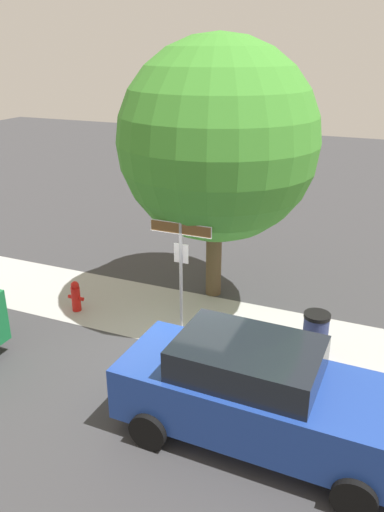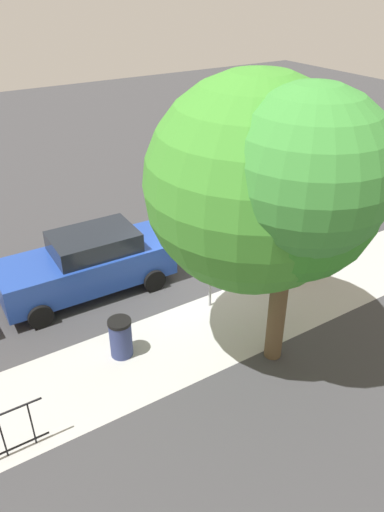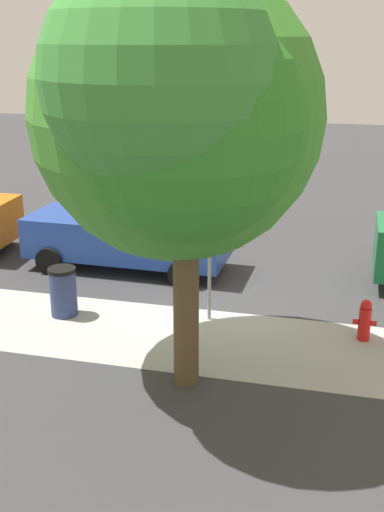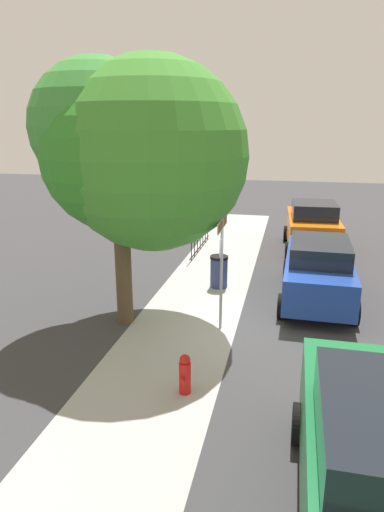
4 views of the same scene
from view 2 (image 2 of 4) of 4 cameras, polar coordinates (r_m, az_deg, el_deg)
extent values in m
plane|color=#38383A|center=(13.26, 0.07, -5.34)|extent=(60.00, 60.00, 0.00)
cube|color=#A6A7A4|center=(11.61, -4.98, -11.59)|extent=(24.00, 2.60, 0.00)
cylinder|color=#9EA0A5|center=(12.29, 2.22, -0.18)|extent=(0.07, 0.07, 2.99)
cube|color=brown|center=(11.77, 2.33, 4.40)|extent=(1.33, 0.02, 0.22)
cube|color=white|center=(11.77, 2.33, 4.40)|extent=(1.36, 0.02, 0.25)
cube|color=silver|center=(12.01, 2.33, 2.01)|extent=(0.32, 0.02, 0.42)
cylinder|color=brown|center=(10.90, 10.02, -5.97)|extent=(0.40, 0.40, 2.74)
sphere|color=#3F8E2D|center=(9.85, 7.24, 8.41)|extent=(4.44, 4.44, 4.44)
sphere|color=#3B8C37|center=(8.83, 13.37, 9.53)|extent=(3.12, 3.12, 3.12)
sphere|color=#318527|center=(9.53, 11.65, 7.17)|extent=(3.45, 3.45, 3.45)
cube|color=#176C37|center=(17.54, 11.96, 6.74)|extent=(4.60, 1.78, 1.12)
cube|color=black|center=(17.41, 12.94, 9.51)|extent=(2.21, 1.55, 0.61)
cylinder|color=black|center=(16.24, 9.74, 2.76)|extent=(0.64, 0.22, 0.64)
cylinder|color=black|center=(17.43, 6.03, 5.06)|extent=(0.64, 0.22, 0.64)
cylinder|color=black|center=(18.29, 17.23, 5.07)|extent=(0.64, 0.22, 0.64)
cylinder|color=black|center=(19.35, 13.47, 7.04)|extent=(0.64, 0.22, 0.64)
cube|color=#1E3E98|center=(13.54, -12.29, -1.31)|extent=(4.72, 1.87, 0.92)
cube|color=black|center=(13.26, -11.50, 1.67)|extent=(2.28, 1.60, 0.52)
cylinder|color=black|center=(12.78, -17.41, -6.77)|extent=(0.64, 0.23, 0.64)
cylinder|color=black|center=(14.23, -19.32, -2.97)|extent=(0.64, 0.23, 0.64)
cylinder|color=black|center=(13.58, -4.50, -2.85)|extent=(0.64, 0.23, 0.64)
cylinder|color=black|center=(14.95, -7.56, 0.36)|extent=(0.64, 0.23, 0.64)
cylinder|color=black|center=(9.96, -18.34, -18.24)|extent=(0.03, 0.03, 1.05)
cylinder|color=black|center=(9.93, -21.41, -19.17)|extent=(0.03, 0.03, 1.05)
cylinder|color=red|center=(14.40, 12.23, -1.43)|extent=(0.22, 0.22, 0.62)
sphere|color=red|center=(14.21, 12.39, -0.16)|extent=(0.20, 0.20, 0.20)
cylinder|color=red|center=(14.49, 12.70, -1.14)|extent=(0.10, 0.09, 0.09)
cylinder|color=red|center=(14.29, 11.77, -1.50)|extent=(0.10, 0.09, 0.09)
cylinder|color=navy|center=(11.44, -8.37, -9.64)|extent=(0.52, 0.52, 0.90)
cylinder|color=black|center=(11.13, -8.56, -7.71)|extent=(0.55, 0.55, 0.08)
camera|label=1|loc=(17.79, -27.72, 21.74)|focal=35.78mm
camera|label=3|loc=(9.11, 67.60, -5.86)|focal=44.51mm
camera|label=4|loc=(19.24, 26.62, 18.70)|focal=31.65mm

